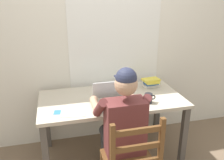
{
  "coord_description": "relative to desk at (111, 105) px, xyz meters",
  "views": [
    {
      "loc": [
        -0.56,
        -2.26,
        1.78
      ],
      "look_at": [
        -0.01,
        -0.05,
        0.95
      ],
      "focal_mm": 38.04,
      "sensor_mm": 36.0,
      "label": 1
    }
  ],
  "objects": [
    {
      "name": "desk",
      "position": [
        0.0,
        0.0,
        0.0
      ],
      "size": [
        1.53,
        0.78,
        0.73
      ],
      "color": "#BCB29E",
      "rests_on": "ground"
    },
    {
      "name": "paper_pile_back_corner",
      "position": [
        -0.08,
        -0.24,
        0.09
      ],
      "size": [
        0.2,
        0.16,
        0.01
      ],
      "primitive_type": "cube",
      "rotation": [
        0.0,
        0.0,
        -0.06
      ],
      "color": "silver",
      "rests_on": "desk"
    },
    {
      "name": "landscape_photo_print",
      "position": [
        -0.54,
        -0.21,
        0.09
      ],
      "size": [
        0.14,
        0.11,
        0.0
      ],
      "primitive_type": "cube",
      "rotation": [
        0.0,
        0.0,
        -0.16
      ],
      "color": "teal",
      "rests_on": "desk"
    },
    {
      "name": "laptop",
      "position": [
        -0.05,
        -0.15,
        0.14
      ],
      "size": [
        0.33,
        0.32,
        0.22
      ],
      "color": "#ADAFB2",
      "rests_on": "desk"
    },
    {
      "name": "computer_mouse",
      "position": [
        0.19,
        -0.18,
        0.1
      ],
      "size": [
        0.06,
        0.1,
        0.03
      ],
      "primitive_type": "ellipsoid",
      "color": "#ADAFB2",
      "rests_on": "desk"
    },
    {
      "name": "ground_plane",
      "position": [
        0.0,
        0.0,
        -0.64
      ],
      "size": [
        8.0,
        8.0,
        0.0
      ],
      "primitive_type": "plane",
      "color": "brown"
    },
    {
      "name": "coffee_mug_white",
      "position": [
        0.17,
        0.17,
        0.14
      ],
      "size": [
        0.11,
        0.08,
        0.1
      ],
      "color": "white",
      "rests_on": "desk"
    },
    {
      "name": "book_stack_main",
      "position": [
        0.54,
        0.19,
        0.14
      ],
      "size": [
        0.22,
        0.16,
        0.11
      ],
      "color": "white",
      "rests_on": "desk"
    },
    {
      "name": "paper_pile_side",
      "position": [
        0.1,
        0.22,
        0.09
      ],
      "size": [
        0.21,
        0.2,
        0.01
      ],
      "primitive_type": "cube",
      "rotation": [
        0.0,
        0.0,
        -0.11
      ],
      "color": "silver",
      "rests_on": "desk"
    },
    {
      "name": "paper_pile_near_laptop",
      "position": [
        -0.43,
        -0.25,
        0.09
      ],
      "size": [
        0.25,
        0.2,
        0.01
      ],
      "primitive_type": "cube",
      "rotation": [
        0.0,
        0.0,
        -0.16
      ],
      "color": "silver",
      "rests_on": "desk"
    },
    {
      "name": "back_wall",
      "position": [
        0.0,
        0.47,
        0.66
      ],
      "size": [
        6.0,
        0.08,
        2.6
      ],
      "color": "silver",
      "rests_on": "ground"
    },
    {
      "name": "coffee_mug_dark",
      "position": [
        0.34,
        -0.22,
        0.14
      ],
      "size": [
        0.12,
        0.08,
        0.1
      ],
      "color": "black",
      "rests_on": "desk"
    },
    {
      "name": "seated_person",
      "position": [
        -0.02,
        -0.47,
        0.04
      ],
      "size": [
        0.5,
        0.6,
        1.23
      ],
      "color": "brown",
      "rests_on": "ground"
    }
  ]
}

